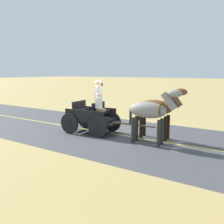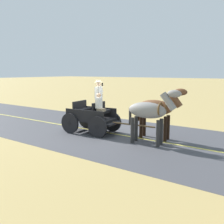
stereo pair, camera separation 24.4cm
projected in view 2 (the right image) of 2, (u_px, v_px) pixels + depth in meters
ground_plane at (100, 131)px, 11.92m from camera, size 200.00×200.00×0.00m
road_surface at (100, 131)px, 11.92m from camera, size 6.67×160.00×0.01m
road_centre_stripe at (100, 131)px, 11.92m from camera, size 0.12×160.00×0.00m
horse_drawn_carriage at (93, 116)px, 11.59m from camera, size 1.59×4.52×2.50m
horse_near_side at (157, 109)px, 10.38m from camera, size 0.66×2.13×2.21m
horse_off_side at (150, 112)px, 9.63m from camera, size 0.67×2.14×2.21m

